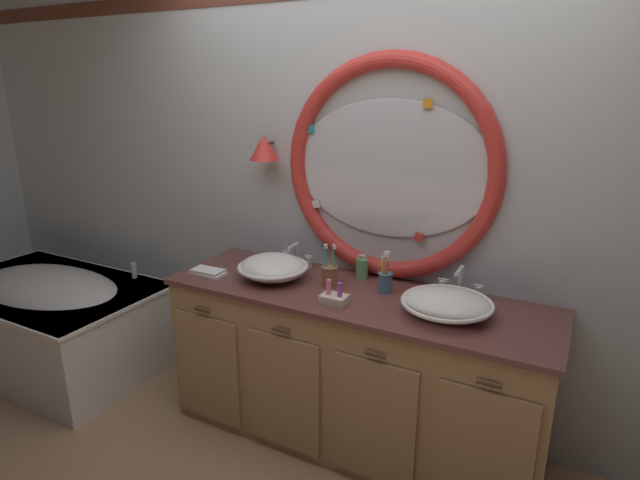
{
  "coord_description": "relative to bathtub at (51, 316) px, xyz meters",
  "views": [
    {
      "loc": [
        1.05,
        -1.96,
        1.87
      ],
      "look_at": [
        -0.13,
        0.25,
        1.1
      ],
      "focal_mm": 28.98,
      "sensor_mm": 36.0,
      "label": 1
    }
  ],
  "objects": [
    {
      "name": "sink_basin_right",
      "position": [
        2.6,
        0.23,
        0.56
      ],
      "size": [
        0.42,
        0.42,
        0.11
      ],
      "color": "white",
      "rests_on": "vanity_counter"
    },
    {
      "name": "sink_basin_left",
      "position": [
        1.66,
        0.23,
        0.57
      ],
      "size": [
        0.38,
        0.38,
        0.13
      ],
      "color": "white",
      "rests_on": "vanity_counter"
    },
    {
      "name": "soap_dispenser",
      "position": [
        2.08,
        0.46,
        0.56
      ],
      "size": [
        0.07,
        0.07,
        0.14
      ],
      "color": "#6BAD66",
      "rests_on": "vanity_counter"
    },
    {
      "name": "faucet_set_left",
      "position": [
        1.66,
        0.48,
        0.56
      ],
      "size": [
        0.21,
        0.12,
        0.14
      ],
      "color": "silver",
      "rests_on": "vanity_counter"
    },
    {
      "name": "toothbrush_holder_left",
      "position": [
        1.97,
        0.29,
        0.56
      ],
      "size": [
        0.09,
        0.09,
        0.23
      ],
      "color": "#996647",
      "rests_on": "vanity_counter"
    },
    {
      "name": "ground_plane",
      "position": [
        2.06,
        0.01,
        -0.35
      ],
      "size": [
        14.0,
        14.0,
        0.0
      ],
      "primitive_type": "plane",
      "color": "tan"
    },
    {
      "name": "toothbrush_holder_right",
      "position": [
        2.26,
        0.34,
        0.57
      ],
      "size": [
        0.08,
        0.08,
        0.22
      ],
      "color": "slate",
      "rests_on": "vanity_counter"
    },
    {
      "name": "vanity_counter",
      "position": [
        2.13,
        0.26,
        0.08
      ],
      "size": [
        1.98,
        0.64,
        0.85
      ],
      "color": "tan",
      "rests_on": "ground_plane"
    },
    {
      "name": "folded_hand_towel",
      "position": [
        1.31,
        0.11,
        0.52
      ],
      "size": [
        0.19,
        0.11,
        0.03
      ],
      "color": "white",
      "rests_on": "vanity_counter"
    },
    {
      "name": "bathtub",
      "position": [
        0.0,
        0.0,
        0.0
      ],
      "size": [
        1.5,
        0.91,
        0.68
      ],
      "color": "white",
      "rests_on": "ground_plane"
    },
    {
      "name": "back_wall_assembly",
      "position": [
        2.07,
        0.59,
        0.97
      ],
      "size": [
        6.4,
        0.26,
        2.6
      ],
      "color": "silver",
      "rests_on": "ground_plane"
    },
    {
      "name": "toiletry_basket",
      "position": [
        2.09,
        0.09,
        0.53
      ],
      "size": [
        0.13,
        0.09,
        0.12
      ],
      "color": "beige",
      "rests_on": "vanity_counter"
    },
    {
      "name": "faucet_set_right",
      "position": [
        2.6,
        0.48,
        0.56
      ],
      "size": [
        0.23,
        0.13,
        0.16
      ],
      "color": "silver",
      "rests_on": "vanity_counter"
    }
  ]
}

